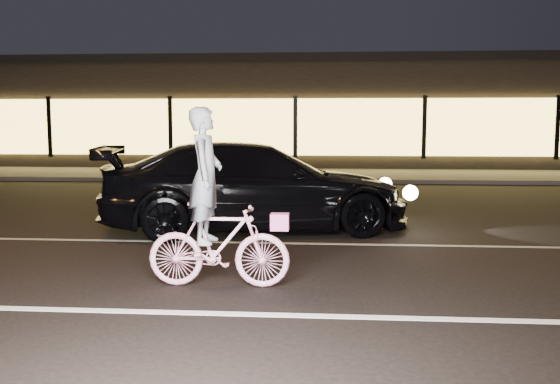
{
  "coord_description": "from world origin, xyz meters",
  "views": [
    {
      "loc": [
        1.22,
        -7.32,
        1.89
      ],
      "look_at": [
        0.59,
        0.6,
        0.96
      ],
      "focal_mm": 40.0,
      "sensor_mm": 36.0,
      "label": 1
    }
  ],
  "objects": [
    {
      "name": "lane_stripe_near",
      "position": [
        0.0,
        -1.5,
        0.0
      ],
      "size": [
        60.0,
        0.12,
        0.01
      ],
      "primitive_type": "cube",
      "color": "silver",
      "rests_on": "ground"
    },
    {
      "name": "cyclist",
      "position": [
        -0.05,
        -0.52,
        0.72
      ],
      "size": [
        1.61,
        0.55,
        2.02
      ],
      "rotation": [
        0.0,
        0.0,
        1.57
      ],
      "color": "#FF4C8E",
      "rests_on": "ground"
    },
    {
      "name": "storefront",
      "position": [
        0.0,
        18.97,
        2.15
      ],
      "size": [
        25.4,
        8.42,
        4.2
      ],
      "color": "black",
      "rests_on": "ground"
    },
    {
      "name": "sedan",
      "position": [
        -0.02,
        3.08,
        0.75
      ],
      "size": [
        5.49,
        3.15,
        1.5
      ],
      "rotation": [
        0.0,
        0.0,
        1.79
      ],
      "color": "black",
      "rests_on": "ground"
    },
    {
      "name": "ground",
      "position": [
        0.0,
        0.0,
        0.0
      ],
      "size": [
        90.0,
        90.0,
        0.0
      ],
      "primitive_type": "plane",
      "color": "black",
      "rests_on": "ground"
    },
    {
      "name": "sidewalk",
      "position": [
        0.0,
        13.0,
        0.06
      ],
      "size": [
        30.0,
        4.0,
        0.12
      ],
      "primitive_type": "cube",
      "color": "#383533",
      "rests_on": "ground"
    },
    {
      "name": "lane_stripe_far",
      "position": [
        0.0,
        2.0,
        0.0
      ],
      "size": [
        60.0,
        0.1,
        0.01
      ],
      "primitive_type": "cube",
      "color": "gray",
      "rests_on": "ground"
    }
  ]
}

